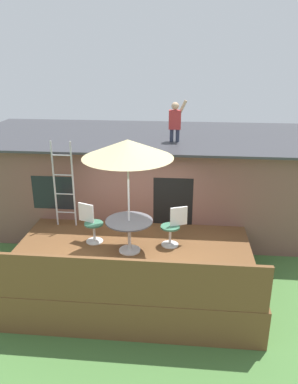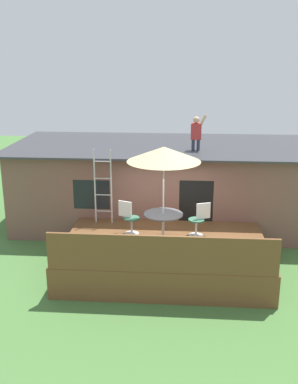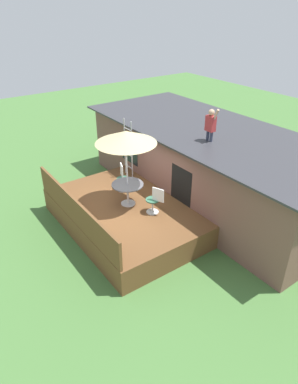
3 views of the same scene
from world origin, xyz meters
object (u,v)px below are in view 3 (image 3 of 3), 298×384
Objects in this scene: patio_chair_right at (154,200)px; patio_table at (128,188)px; step_ladder at (128,148)px; person_figure at (211,123)px; patio_umbrella at (126,137)px; patio_chair_left at (123,178)px.

patio_table is at bearing 0.00° from patio_chair_right.
patio_table is 2.22m from step_ladder.
person_figure reaches higher than patio_chair_right.
person_figure is 3.07m from patio_chair_right.
step_ladder is (-1.81, 1.19, -1.25)m from patio_umbrella.
patio_table is 1.13× the size of patio_chair_right.
patio_chair_right is at bearing 22.05° from patio_umbrella.
patio_chair_left reaches higher than patio_table.
person_figure reaches higher than patio_umbrella.
patio_umbrella is 2.76× the size of patio_chair_right.
patio_umbrella is 1.15× the size of step_ladder.
patio_chair_right is (0.95, 0.39, -1.89)m from patio_umbrella.
patio_table is 1.03m from patio_chair_left.
step_ladder is at bearing 146.56° from patio_table.
patio_chair_right is at bearing -16.27° from step_ladder.
patio_umbrella is at bearing -90.00° from patio_table.
patio_table is at bearing 90.00° from patio_umbrella.
patio_umbrella is at bearing -108.35° from person_figure.
step_ladder is at bearing -38.32° from patio_chair_right.
patio_umbrella is at bearing 0.00° from patio_chair_left.
person_figure is at bearing 71.65° from patio_table.
patio_chair_right is at bearing 22.05° from patio_table.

